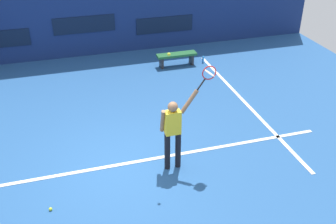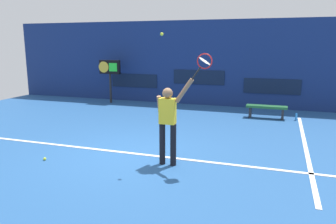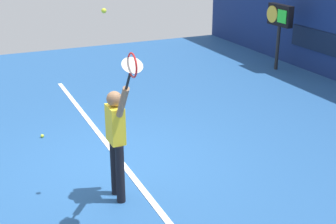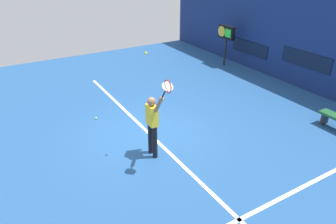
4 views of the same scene
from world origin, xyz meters
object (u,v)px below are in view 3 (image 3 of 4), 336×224
(tennis_player, at_px, (116,137))
(tennis_racket, at_px, (132,67))
(tennis_ball, at_px, (104,11))
(spare_ball, at_px, (42,136))
(scoreboard_clock, at_px, (280,19))

(tennis_player, bearing_deg, tennis_racket, -0.32)
(tennis_ball, height_order, spare_ball, tennis_ball)
(tennis_player, distance_m, tennis_ball, 1.78)
(tennis_racket, distance_m, spare_ball, 4.17)
(scoreboard_clock, bearing_deg, tennis_racket, -49.07)
(tennis_racket, distance_m, tennis_ball, 1.03)
(scoreboard_clock, distance_m, spare_ball, 7.65)
(tennis_racket, relative_size, tennis_ball, 8.75)
(tennis_player, relative_size, tennis_racket, 3.22)
(tennis_racket, height_order, tennis_ball, tennis_ball)
(tennis_ball, xyz_separation_m, scoreboard_clock, (-4.80, 6.59, -1.30))
(tennis_player, distance_m, spare_ball, 2.98)
(tennis_racket, xyz_separation_m, spare_ball, (-3.49, -0.65, -2.19))
(tennis_player, height_order, tennis_racket, tennis_racket)
(tennis_player, xyz_separation_m, spare_ball, (-2.74, -0.65, -0.97))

